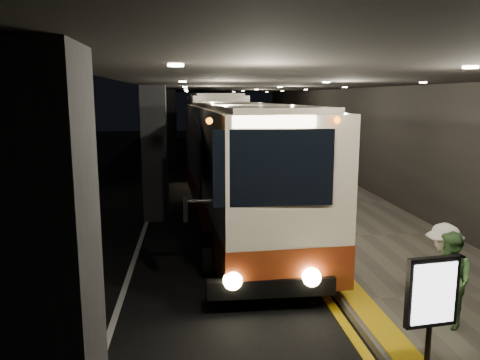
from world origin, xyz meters
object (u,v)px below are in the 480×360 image
passenger_boarding (323,226)px  info_sign (432,295)px  passenger_waiting_white (442,271)px  passenger_waiting_green (450,280)px  coach_second (211,131)px  stanchion_post (320,236)px  coach_main (239,172)px

passenger_boarding → info_sign: size_ratio=0.96×
passenger_boarding → passenger_waiting_white: passenger_waiting_white is taller
passenger_boarding → passenger_waiting_green: passenger_waiting_green is taller
passenger_boarding → passenger_waiting_white: bearing=-161.6°
coach_second → stanchion_post: bearing=-86.2°
coach_second → passenger_waiting_green: bearing=-83.8°
coach_second → passenger_waiting_white: size_ratio=7.58×
stanchion_post → info_sign: bearing=-87.0°
coach_main → passenger_waiting_green: 7.46m
passenger_waiting_green → passenger_boarding: bearing=-168.7°
coach_main → coach_second: (-0.15, 14.61, 0.17)m
info_sign → passenger_waiting_green: bearing=43.6°
coach_main → passenger_boarding: 3.77m
coach_second → passenger_waiting_green: 21.67m
info_sign → stanchion_post: size_ratio=1.54×
coach_second → passenger_boarding: bearing=-86.0°
coach_second → passenger_waiting_green: size_ratio=7.90×
passenger_waiting_green → passenger_waiting_white: bearing=167.0°
coach_main → info_sign: size_ratio=7.17×
passenger_waiting_white → coach_second: bearing=-151.7°
passenger_waiting_green → info_sign: info_sign is taller
coach_second → coach_main: bearing=-91.3°
coach_main → passenger_waiting_green: (2.88, -6.83, -0.81)m
passenger_boarding → passenger_waiting_white: 3.49m
passenger_boarding → coach_second: bearing=3.9°
passenger_waiting_green → stanchion_post: bearing=-168.0°
passenger_boarding → passenger_waiting_green: 3.76m
coach_second → passenger_boarding: size_ratio=8.05×
passenger_boarding → passenger_waiting_green: size_ratio=0.98×
passenger_waiting_green → coach_second: bearing=-179.1°
coach_second → passenger_waiting_white: coach_second is taller
coach_second → passenger_waiting_green: coach_second is taller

